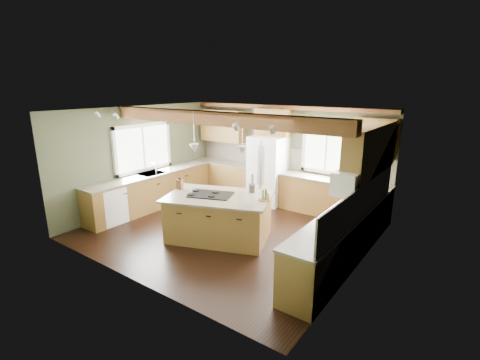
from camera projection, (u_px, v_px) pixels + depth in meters
The scene contains 37 objects.
floor at pixel (228, 230), 7.64m from camera, with size 5.60×5.60×0.00m, color black.
ceiling at pixel (227, 110), 6.95m from camera, with size 5.60×5.60×0.00m, color silver.
wall_back at pixel (285, 155), 9.25m from camera, with size 5.60×5.60×0.00m, color #4A5139.
wall_left at pixel (141, 157), 8.88m from camera, with size 5.00×5.00×0.00m, color #4A5139.
wall_right at pixel (362, 198), 5.71m from camera, with size 5.00×5.00×0.00m, color #4A5139.
ceiling_beam at pixel (215, 118), 6.68m from camera, with size 5.55×0.26×0.26m, color #502A16.
soffit_trim at pixel (285, 107), 8.84m from camera, with size 5.55×0.20×0.10m, color #502A16.
backsplash_back at pixel (285, 158), 9.26m from camera, with size 5.58×0.03×0.58m, color brown.
backsplash_right at pixel (362, 202), 5.78m from camera, with size 0.03×3.70×0.58m, color brown.
base_cab_back_left at pixel (226, 178), 10.25m from camera, with size 2.02×0.60×0.88m, color brown.
counter_back_left at pixel (226, 163), 10.13m from camera, with size 2.06×0.64×0.04m, color #50493A.
base_cab_back_right at pixel (332, 198), 8.40m from camera, with size 2.62×0.60×0.88m, color brown.
counter_back_right at pixel (334, 180), 8.28m from camera, with size 2.66×0.64×0.04m, color #50493A.
base_cab_left at pixel (153, 191), 8.97m from camera, with size 0.60×3.70×0.88m, color brown.
counter_left at pixel (152, 174), 8.85m from camera, with size 0.64×3.74×0.04m, color #50493A.
base_cab_right at pixel (341, 240), 6.15m from camera, with size 0.60×3.70×0.88m, color brown.
counter_right at pixel (343, 216), 6.03m from camera, with size 0.64×3.74×0.04m, color #50493A.
upper_cab_back_left at pixel (222, 126), 10.06m from camera, with size 1.40×0.35×0.90m, color brown.
upper_cab_over_fridge at pixel (273, 122), 9.06m from camera, with size 0.96×0.35×0.70m, color brown.
upper_cab_right at pixel (371, 150), 6.34m from camera, with size 0.35×2.20×0.90m, color brown.
upper_cab_back_corner at pixel (375, 139), 7.64m from camera, with size 0.90×0.35×0.90m, color brown.
window_left at pixel (143, 148), 8.84m from camera, with size 0.04×1.60×1.05m, color white.
window_back at pixel (327, 150), 8.52m from camera, with size 1.10×0.04×1.00m, color white.
sink at pixel (152, 174), 8.85m from camera, with size 0.50×0.65×0.03m, color #262628.
faucet at pixel (156, 169), 8.71m from camera, with size 0.02×0.02×0.28m, color #B2B2B7.
dishwasher at pixel (109, 205), 7.95m from camera, with size 0.60×0.60×0.84m, color white.
oven at pixel (309, 271), 5.14m from camera, with size 0.60×0.72×0.84m, color white.
microwave at pixel (349, 182), 5.73m from camera, with size 0.40×0.70×0.38m, color white.
pendant_left at pixel (194, 148), 6.92m from camera, with size 0.18×0.18×0.16m, color #B2B2B7.
pendant_right at pixel (242, 150), 6.67m from camera, with size 0.18×0.18×0.16m, color #B2B2B7.
refrigerator at pixel (268, 170), 9.23m from camera, with size 0.90×0.74×1.80m, color white.
island at pixel (219, 218), 7.18m from camera, with size 1.97×1.21×0.88m, color brown.
island_top at pixel (219, 197), 7.06m from camera, with size 2.10×1.34×0.04m, color #50493A.
cooktop at pixel (211, 195), 7.09m from camera, with size 0.85×0.57×0.02m, color black.
knife_block at pixel (180, 184), 7.47m from camera, with size 0.13×0.09×0.21m, color brown.
utensil_crock at pixel (252, 188), 7.25m from camera, with size 0.13×0.13×0.18m, color #464038.
bottle_tray at pixel (264, 195), 6.75m from camera, with size 0.25×0.25×0.23m, color brown, non-canonical shape.
Camera 1 is at (4.35, -5.58, 3.09)m, focal length 26.00 mm.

